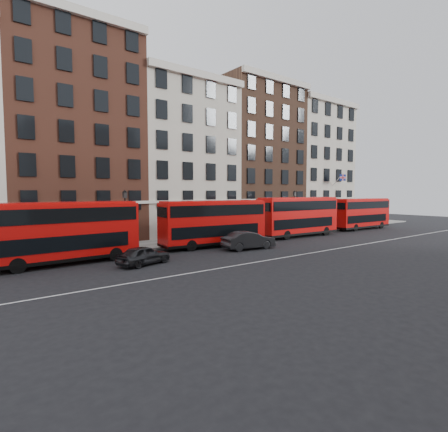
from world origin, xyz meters
TOP-DOWN VIEW (x-y plane):
  - ground at (0.00, 0.00)m, footprint 120.00×120.00m
  - pavement at (0.00, 10.50)m, footprint 80.00×5.00m
  - kerb at (0.00, 8.00)m, footprint 80.00×0.30m
  - road_centre_line at (0.00, -2.00)m, footprint 70.00×0.12m
  - building_terrace at (-0.31, 17.88)m, footprint 64.00×11.95m
  - bus_a at (-16.61, 6.00)m, footprint 10.92×3.03m
  - bus_b at (-3.04, 6.00)m, footprint 10.78×3.49m
  - bus_c at (9.22, 6.00)m, footprint 11.13×3.04m
  - bus_d at (22.54, 6.00)m, footprint 10.40×2.86m
  - car_rear at (-11.94, 2.31)m, footprint 4.41×2.73m
  - car_front at (-1.35, 2.83)m, footprint 5.26×2.40m
  - lamp_post_left at (-10.52, 9.25)m, footprint 0.44×0.44m
  - lamp_post_right at (11.86, 8.89)m, footprint 0.44×0.44m
  - traffic_light at (22.81, 8.10)m, footprint 0.25×0.45m
  - iron_railings at (0.00, 12.70)m, footprint 6.60×0.06m

SIDE VIEW (x-z plane):
  - ground at x=0.00m, z-range 0.00..0.00m
  - road_centre_line at x=0.00m, z-range 0.00..0.01m
  - pavement at x=0.00m, z-range 0.00..0.15m
  - kerb at x=0.00m, z-range 0.00..0.16m
  - iron_railings at x=0.00m, z-range 0.15..1.15m
  - car_rear at x=-11.94m, z-range 0.00..1.40m
  - car_front at x=-1.35m, z-range 0.00..1.67m
  - bus_d at x=22.54m, z-range 0.16..4.49m
  - bus_b at x=-3.04m, z-range 0.16..4.61m
  - bus_a at x=-16.61m, z-range 0.17..4.71m
  - traffic_light at x=22.81m, z-range 0.81..4.08m
  - bus_c at x=9.22m, z-range 0.17..4.81m
  - lamp_post_left at x=-10.52m, z-range 0.42..5.74m
  - lamp_post_right at x=11.86m, z-range 0.42..5.74m
  - building_terrace at x=-0.31m, z-range -0.76..21.24m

